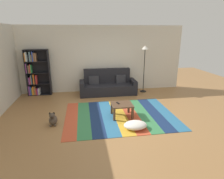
# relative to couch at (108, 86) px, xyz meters

# --- Properties ---
(ground_plane) EXTENTS (14.00, 14.00, 0.00)m
(ground_plane) POSITION_rel_couch_xyz_m (-0.14, -2.02, -0.34)
(ground_plane) COLOR #9E7042
(back_wall) EXTENTS (6.80, 0.10, 2.70)m
(back_wall) POSITION_rel_couch_xyz_m (-0.14, 0.53, 1.01)
(back_wall) COLOR silver
(back_wall) RESTS_ON ground_plane
(rug) EXTENTS (3.26, 2.49, 0.01)m
(rug) POSITION_rel_couch_xyz_m (0.07, -2.19, -0.33)
(rug) COLOR #C64C2D
(rug) RESTS_ON ground_plane
(couch) EXTENTS (2.26, 0.80, 1.00)m
(couch) POSITION_rel_couch_xyz_m (0.00, 0.00, 0.00)
(couch) COLOR black
(couch) RESTS_ON ground_plane
(bookshelf) EXTENTS (0.90, 0.28, 1.81)m
(bookshelf) POSITION_rel_couch_xyz_m (-2.83, 0.28, 0.54)
(bookshelf) COLOR black
(bookshelf) RESTS_ON ground_plane
(coffee_table) EXTENTS (0.61, 0.56, 0.39)m
(coffee_table) POSITION_rel_couch_xyz_m (0.11, -2.27, -0.01)
(coffee_table) COLOR #513826
(coffee_table) RESTS_ON rug
(pouf) EXTENTS (0.61, 0.46, 0.19)m
(pouf) POSITION_rel_couch_xyz_m (0.31, -3.06, -0.23)
(pouf) COLOR white
(pouf) RESTS_ON rug
(dog) EXTENTS (0.22, 0.35, 0.40)m
(dog) POSITION_rel_couch_xyz_m (-1.84, -2.50, -0.18)
(dog) COLOR #473D33
(dog) RESTS_ON ground_plane
(standing_lamp) EXTENTS (0.32, 0.32, 1.91)m
(standing_lamp) POSITION_rel_couch_xyz_m (1.52, 0.03, 1.26)
(standing_lamp) COLOR black
(standing_lamp) RESTS_ON ground_plane
(tv_remote) EXTENTS (0.09, 0.16, 0.02)m
(tv_remote) POSITION_rel_couch_xyz_m (0.00, -2.20, 0.08)
(tv_remote) COLOR black
(tv_remote) RESTS_ON coffee_table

